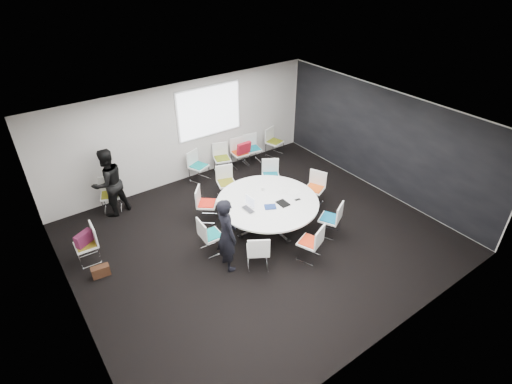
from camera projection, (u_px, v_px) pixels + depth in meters
room_shell at (263, 186)px, 8.63m from camera, size 8.08×7.08×2.88m
conference_table at (268, 207)px, 9.44m from camera, size 2.40×2.40×0.73m
projection_screen at (210, 111)px, 11.10m from camera, size 1.90×0.03×1.35m
chair_ring_a at (314, 194)px, 10.43m from camera, size 0.60×0.61×0.88m
chair_ring_b at (271, 181)px, 10.97m from camera, size 0.63×0.62×0.88m
chair_ring_c at (227, 188)px, 10.67m from camera, size 0.57×0.56×0.88m
chair_ring_d at (207, 210)px, 9.84m from camera, size 0.64×0.64×0.88m
chair_ring_e at (211, 241)px, 8.81m from camera, size 0.47×0.48×0.88m
chair_ring_f at (258, 257)px, 8.39m from camera, size 0.63×0.62×0.88m
chair_ring_g at (310, 248)px, 8.61m from camera, size 0.60×0.59×0.88m
chair_ring_h at (330, 225)px, 9.32m from camera, size 0.62×0.61×0.88m
chair_back_a at (199, 171)px, 11.43m from camera, size 0.60×0.59×0.88m
chair_back_b at (222, 164)px, 11.82m from camera, size 0.57×0.57×0.88m
chair_back_c at (240, 158)px, 12.13m from camera, size 0.50×0.49×0.88m
chair_back_d at (253, 154)px, 12.36m from camera, size 0.53×0.52×0.88m
chair_back_e at (274, 147)px, 12.78m from camera, size 0.57×0.56×0.88m
chair_spare_left at (88, 251)px, 8.55m from camera, size 0.47×0.48×0.88m
chair_person_back at (111, 200)px, 10.18m from camera, size 0.59×0.58×0.88m
person_main at (227, 235)px, 8.11m from camera, size 0.46×0.65×1.69m
person_back at (108, 183)px, 9.73m from camera, size 1.01×0.88×1.78m
laptop at (250, 209)px, 9.05m from camera, size 0.23×0.34×0.03m
laptop_lid at (250, 201)px, 9.11m from camera, size 0.04×0.30×0.22m
notebook_black at (283, 203)px, 9.24m from camera, size 0.23×0.30×0.02m
tablet_folio at (270, 207)px, 9.12m from camera, size 0.32×0.30×0.03m
papers_right at (284, 190)px, 9.73m from camera, size 0.36×0.36×0.00m
papers_front at (294, 192)px, 9.67m from camera, size 0.33×0.25×0.00m
cup at (263, 189)px, 9.71m from camera, size 0.08×0.08×0.09m
phone at (298, 200)px, 9.39m from camera, size 0.15×0.09×0.01m
maroon_bag at (84, 238)px, 8.36m from camera, size 0.42×0.31×0.28m
brown_bag at (101, 271)px, 8.25m from camera, size 0.38×0.20×0.24m
red_jacket at (244, 148)px, 11.75m from camera, size 0.44×0.17×0.36m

